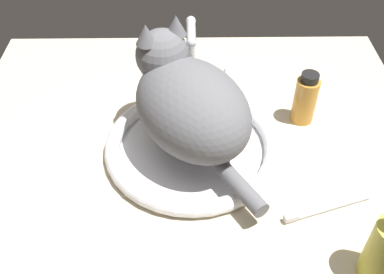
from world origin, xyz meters
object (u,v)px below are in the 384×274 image
at_px(toothbrush, 325,209).
at_px(faucet, 191,64).
at_px(cat, 187,101).
at_px(amber_bottle, 305,99).
at_px(sink_basin, 192,146).

bearing_deg(toothbrush, faucet, 123.61).
bearing_deg(cat, amber_bottle, 17.59).
relative_size(faucet, cat, 0.52).
relative_size(sink_basin, faucet, 1.86).
bearing_deg(sink_basin, faucet, 90.00).
relative_size(sink_basin, toothbrush, 2.11).
distance_m(faucet, cat, 0.20).
xyz_separation_m(amber_bottle, toothbrush, (-0.00, -0.26, -0.05)).
height_order(cat, toothbrush, cat).
height_order(sink_basin, cat, cat).
height_order(amber_bottle, toothbrush, amber_bottle).
xyz_separation_m(faucet, amber_bottle, (0.25, -0.11, -0.02)).
height_order(faucet, toothbrush, faucet).
relative_size(amber_bottle, toothbrush, 0.72).
xyz_separation_m(faucet, cat, (-0.01, -0.19, 0.05)).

